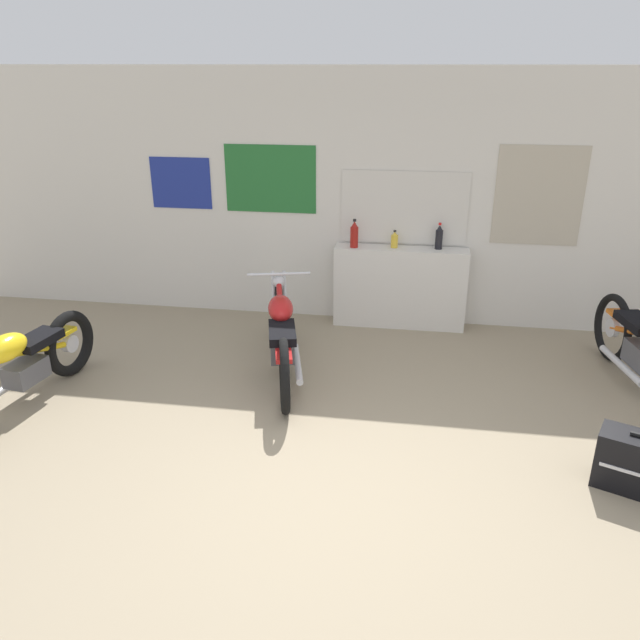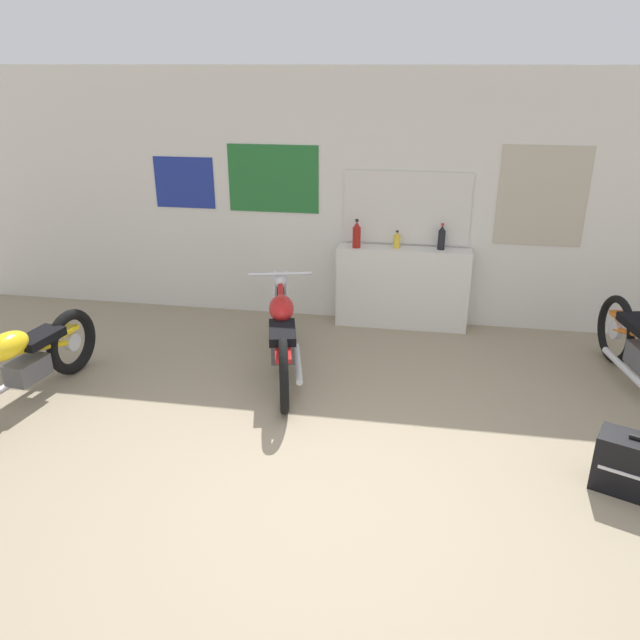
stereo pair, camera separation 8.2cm
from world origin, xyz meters
name	(u,v)px [view 1 (the left image)]	position (x,y,z in m)	size (l,w,h in m)	color
ground_plane	(326,500)	(0.00, 0.00, 0.00)	(24.00, 24.00, 0.00)	gray
wall_back	(372,200)	(0.01, 3.42, 1.40)	(10.00, 0.07, 2.80)	silver
sill_counter	(400,287)	(0.37, 3.24, 0.46)	(1.48, 0.28, 0.92)	silver
bottle_leftmost	(354,235)	(-0.16, 3.20, 1.06)	(0.09, 0.09, 0.32)	maroon
bottle_left_center	(394,240)	(0.28, 3.25, 1.00)	(0.08, 0.08, 0.19)	gold
bottle_center	(439,237)	(0.77, 3.27, 1.05)	(0.08, 0.08, 0.29)	black
motorcycle_red	(282,334)	(-0.70, 1.83, 0.42)	(0.75, 2.04, 0.85)	black
motorcycle_yellow	(19,366)	(-2.82, 0.87, 0.39)	(0.64, 1.94, 0.79)	black
hard_case_black	(640,464)	(2.16, 0.46, 0.21)	(0.63, 0.47, 0.45)	black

